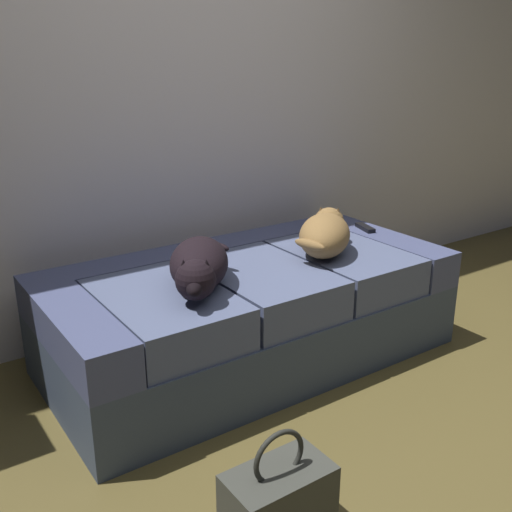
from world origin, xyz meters
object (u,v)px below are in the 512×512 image
dog_tan (325,233)px  tv_remote (365,228)px  couch (250,311)px  dog_dark (199,266)px  handbag (278,503)px

dog_tan → tv_remote: bearing=20.8°
couch → dog_dark: 0.49m
couch → dog_tan: bearing=-10.5°
couch → dog_dark: dog_dark is taller
couch → handbag: (-0.56, -0.98, -0.11)m
tv_remote → couch: bearing=-158.1°
tv_remote → dog_dark: bearing=-153.6°
dog_dark → dog_tan: 0.72m
tv_remote → handbag: 1.78m
couch → tv_remote: tv_remote is taller
couch → dog_dark: bearing=-158.7°
dog_dark → handbag: 0.99m
dog_tan → handbag: 1.39m
couch → dog_tan: size_ratio=3.85×
couch → dog_dark: size_ratio=3.55×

